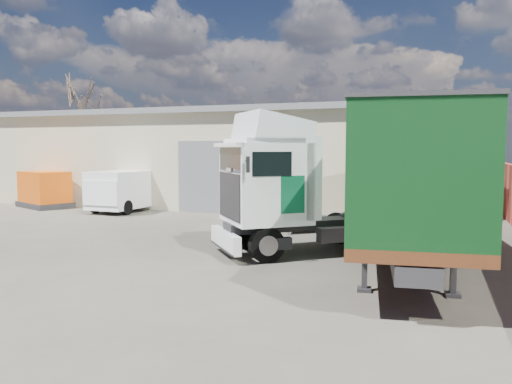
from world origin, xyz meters
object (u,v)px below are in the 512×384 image
(panel_van, at_px, (129,190))
(orange_skip, at_px, (45,192))
(tractor_unit, at_px, (290,195))
(box_trailer, at_px, (399,171))
(bare_tree, at_px, (80,88))

(panel_van, bearing_deg, orange_skip, -173.44)
(tractor_unit, xyz_separation_m, box_trailer, (3.15, 0.70, 0.75))
(bare_tree, height_order, box_trailer, bare_tree)
(tractor_unit, bearing_deg, bare_tree, -167.65)
(orange_skip, bearing_deg, box_trailer, 5.41)
(bare_tree, relative_size, orange_skip, 2.61)
(box_trailer, bearing_deg, panel_van, 147.19)
(box_trailer, bearing_deg, tractor_unit, -174.48)
(bare_tree, height_order, panel_van, bare_tree)
(tractor_unit, distance_m, orange_skip, 17.45)
(bare_tree, xyz_separation_m, panel_van, (11.29, -10.41, -6.85))
(box_trailer, bearing_deg, bare_tree, 138.76)
(tractor_unit, xyz_separation_m, panel_van, (-10.78, 7.43, -0.73))
(box_trailer, relative_size, panel_van, 2.49)
(bare_tree, bearing_deg, tractor_unit, -38.97)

